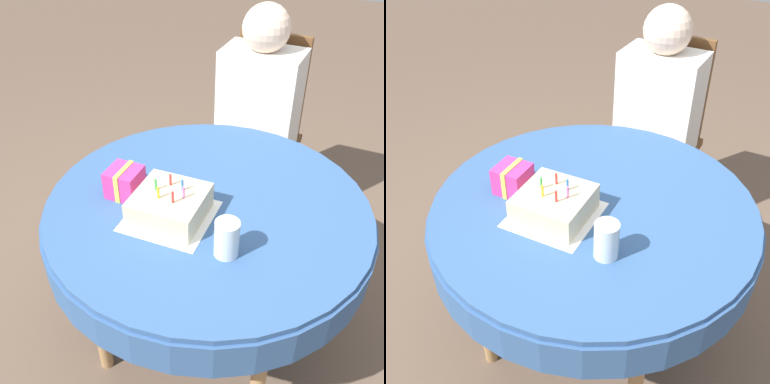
{
  "view_description": "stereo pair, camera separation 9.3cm",
  "coord_description": "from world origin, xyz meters",
  "views": [
    {
      "loc": [
        0.41,
        -1.12,
        1.64
      ],
      "look_at": [
        -0.04,
        -0.04,
        0.76
      ],
      "focal_mm": 42.0,
      "sensor_mm": 36.0,
      "label": 1
    },
    {
      "loc": [
        0.49,
        -1.09,
        1.64
      ],
      "look_at": [
        -0.04,
        -0.04,
        0.76
      ],
      "focal_mm": 42.0,
      "sensor_mm": 36.0,
      "label": 2
    }
  ],
  "objects": [
    {
      "name": "birthday_cake",
      "position": [
        -0.08,
        -0.12,
        0.75
      ],
      "size": [
        0.22,
        0.22,
        0.13
      ],
      "color": "beige",
      "rests_on": "dining_table"
    },
    {
      "name": "dining_table",
      "position": [
        0.0,
        0.0,
        0.62
      ],
      "size": [
        1.11,
        1.11,
        0.7
      ],
      "color": "#335689",
      "rests_on": "ground_plane"
    },
    {
      "name": "napkin",
      "position": [
        -0.08,
        -0.12,
        0.7
      ],
      "size": [
        0.27,
        0.27,
        0.0
      ],
      "color": "white",
      "rests_on": "dining_table"
    },
    {
      "name": "person",
      "position": [
        -0.05,
        0.8,
        0.7
      ],
      "size": [
        0.38,
        0.34,
        1.15
      ],
      "rotation": [
        0.0,
        0.0,
        -0.05
      ],
      "color": "beige",
      "rests_on": "ground_plane"
    },
    {
      "name": "gift_box",
      "position": [
        -0.28,
        -0.07,
        0.75
      ],
      "size": [
        0.11,
        0.11,
        0.1
      ],
      "color": "#D13384",
      "rests_on": "dining_table"
    },
    {
      "name": "drinking_glass",
      "position": [
        0.14,
        -0.21,
        0.76
      ],
      "size": [
        0.07,
        0.07,
        0.12
      ],
      "color": "silver",
      "rests_on": "dining_table"
    },
    {
      "name": "chair",
      "position": [
        -0.04,
        0.9,
        0.52
      ],
      "size": [
        0.41,
        0.41,
        0.97
      ],
      "rotation": [
        0.0,
        0.0,
        -0.05
      ],
      "color": "brown",
      "rests_on": "ground_plane"
    },
    {
      "name": "ground_plane",
      "position": [
        0.0,
        0.0,
        0.0
      ],
      "size": [
        12.0,
        12.0,
        0.0
      ],
      "primitive_type": "plane",
      "color": "brown"
    }
  ]
}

